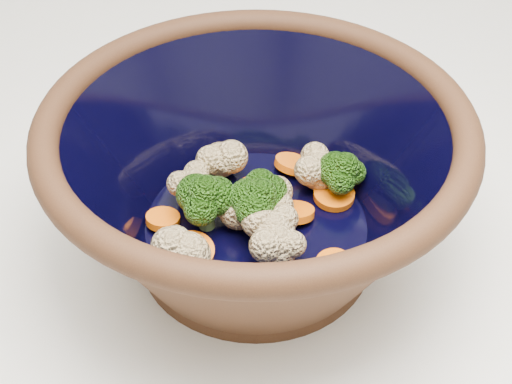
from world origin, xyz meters
TOP-DOWN VIEW (x-y plane):
  - mixing_bowl at (-0.10, 0.03)m, footprint 0.32×0.32m
  - vegetable_pile at (-0.10, 0.04)m, footprint 0.17×0.16m

SIDE VIEW (x-z plane):
  - vegetable_pile at x=-0.10m, z-range 0.93..0.98m
  - mixing_bowl at x=-0.10m, z-range 0.91..1.04m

